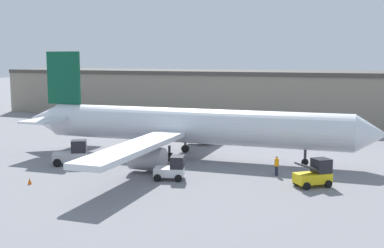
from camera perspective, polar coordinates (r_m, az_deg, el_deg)
ground_plane at (r=52.97m, az=0.00°, el=-4.00°), size 400.00×400.00×0.00m
terminal_building at (r=90.49m, az=3.59°, el=3.61°), size 86.89×18.27×8.68m
airplane at (r=52.71m, az=-1.01°, el=-0.25°), size 41.14×39.01×11.64m
ground_crew_worker at (r=45.41m, az=10.00°, el=-4.82°), size 0.41×0.41×1.85m
baggage_tug at (r=50.71m, az=-13.95°, el=-3.43°), size 3.70×3.28×2.53m
belt_loader_truck at (r=42.28m, az=14.37°, el=-5.74°), size 3.26×3.22×2.36m
pushback_tug at (r=43.33m, az=-2.40°, el=-5.33°), size 3.06×2.72×2.14m
safety_cone_near at (r=44.11m, az=-18.68°, el=-6.43°), size 0.36×0.36×0.55m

